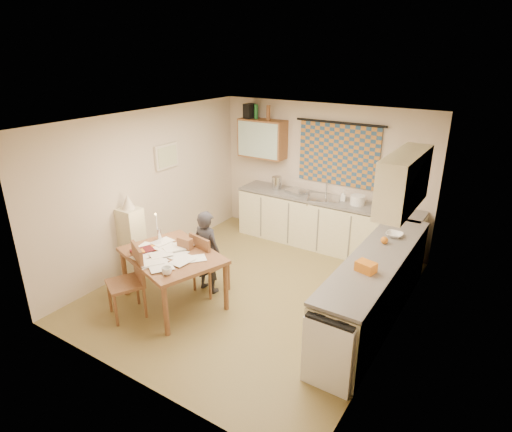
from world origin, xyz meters
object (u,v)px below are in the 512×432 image
Objects in this scene: counter_back at (325,224)px; person at (207,252)px; counter_right at (375,288)px; stove at (336,344)px; shelf_stand at (133,242)px; dining_table at (174,278)px; chair_far at (210,273)px.

counter_back is 2.64× the size of person.
counter_back and counter_right have the same top height.
person is (-0.83, -2.29, 0.17)m from counter_back.
counter_back is 3.92× the size of stove.
stove is 0.75× the size of shelf_stand.
person is at bearing 163.42° from stove.
person is (-2.28, 0.68, 0.21)m from stove.
stove is at bearing 14.38° from dining_table.
chair_far reaches higher than counter_back.
chair_far is 0.74× the size of person.
chair_far is at bearing -164.46° from counter_right.
counter_back is 2.43m from chair_far.
chair_far is at bearing 179.15° from person.
shelf_stand is (-1.30, -0.26, 0.27)m from chair_far.
counter_right is 2.33m from chair_far.
shelf_stand reaches higher than stove.
dining_table is (-2.48, -1.13, -0.07)m from counter_right.
stove is 2.34m from chair_far.
person reaches higher than shelf_stand.
dining_table is 1.28× the size of person.
counter_back is 2.98m from dining_table.
dining_table is (-2.48, 0.17, -0.04)m from stove.
chair_far is 1.36m from shelf_stand.
counter_right is 2.36× the size of person.
shelf_stand is at bearing 22.45° from chair_far.
counter_back is at bearing 116.08° from stove.
dining_table is 0.57m from chair_far.
person reaches higher than stove.
shelf_stand reaches higher than counter_back.
counter_back is 3.30m from shelf_stand.
counter_right is 2.64× the size of shelf_stand.
counter_back is at bearing 88.12° from dining_table.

